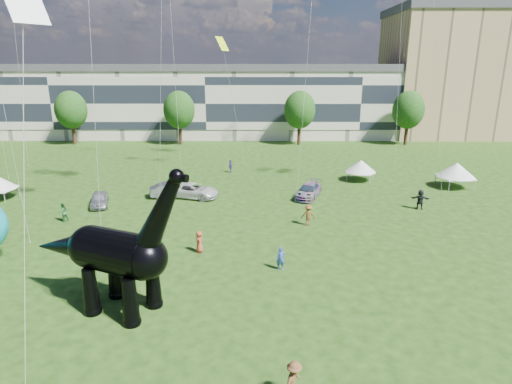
{
  "coord_description": "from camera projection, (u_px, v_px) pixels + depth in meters",
  "views": [
    {
      "loc": [
        1.11,
        -18.72,
        12.96
      ],
      "look_at": [
        0.98,
        8.0,
        5.0
      ],
      "focal_mm": 30.0,
      "sensor_mm": 36.0,
      "label": 1
    }
  ],
  "objects": [
    {
      "name": "apartment_block",
      "position": [
        464.0,
        76.0,
        80.61
      ],
      "size": [
        28.0,
        18.0,
        22.0
      ],
      "primitive_type": "cube",
      "color": "tan",
      "rests_on": "ground"
    },
    {
      "name": "car_silver",
      "position": [
        99.0,
        199.0,
        40.78
      ],
      "size": [
        2.6,
        4.22,
        1.34
      ],
      "primitive_type": "imported",
      "rotation": [
        0.0,
        0.0,
        0.28
      ],
      "color": "silver",
      "rests_on": "ground"
    },
    {
      "name": "tree_mid_left",
      "position": [
        179.0,
        107.0,
        70.69
      ],
      "size": [
        5.2,
        5.2,
        9.44
      ],
      "color": "#382314",
      "rests_on": "ground"
    },
    {
      "name": "gazebo_near",
      "position": [
        361.0,
        166.0,
        49.41
      ],
      "size": [
        4.56,
        4.56,
        2.44
      ],
      "rotation": [
        0.0,
        0.0,
        -0.38
      ],
      "color": "silver",
      "rests_on": "ground"
    },
    {
      "name": "tree_mid_right",
      "position": [
        300.0,
        107.0,
        70.6
      ],
      "size": [
        5.2,
        5.2,
        9.44
      ],
      "color": "#382314",
      "rests_on": "ground"
    },
    {
      "name": "gazebo_far",
      "position": [
        456.0,
        170.0,
        46.58
      ],
      "size": [
        4.36,
        4.36,
        2.78
      ],
      "rotation": [
        0.0,
        0.0,
        0.1
      ],
      "color": "silver",
      "rests_on": "ground"
    },
    {
      "name": "terrace_row",
      "position": [
        209.0,
        104.0,
        79.39
      ],
      "size": [
        78.0,
        11.0,
        12.0
      ],
      "primitive_type": "cube",
      "color": "beige",
      "rests_on": "ground"
    },
    {
      "name": "visitors",
      "position": [
        214.0,
        219.0,
        34.85
      ],
      "size": [
        42.32,
        39.11,
        1.89
      ],
      "color": "#2B4D9E",
      "rests_on": "ground"
    },
    {
      "name": "car_dark",
      "position": [
        308.0,
        191.0,
        43.39
      ],
      "size": [
        3.54,
        5.15,
        1.39
      ],
      "primitive_type": "imported",
      "rotation": [
        0.0,
        0.0,
        -0.37
      ],
      "color": "#595960",
      "rests_on": "ground"
    },
    {
      "name": "tree_far_right",
      "position": [
        409.0,
        107.0,
        70.52
      ],
      "size": [
        5.2,
        5.2,
        9.44
      ],
      "color": "#382314",
      "rests_on": "ground"
    },
    {
      "name": "dinosaur_sculpture",
      "position": [
        112.0,
        253.0,
        22.86
      ],
      "size": [
        10.33,
        5.59,
        8.68
      ],
      "rotation": [
        0.0,
        0.0,
        -0.4
      ],
      "color": "black",
      "rests_on": "ground"
    },
    {
      "name": "ground",
      "position": [
        236.0,
        331.0,
        21.65
      ],
      "size": [
        220.0,
        220.0,
        0.0
      ],
      "primitive_type": "plane",
      "color": "#16330C",
      "rests_on": "ground"
    },
    {
      "name": "car_grey",
      "position": [
        172.0,
        190.0,
        43.62
      ],
      "size": [
        4.72,
        2.73,
        1.47
      ],
      "primitive_type": "imported",
      "rotation": [
        0.0,
        0.0,
        1.85
      ],
      "color": "slate",
      "rests_on": "ground"
    },
    {
      "name": "car_white",
      "position": [
        193.0,
        191.0,
        43.29
      ],
      "size": [
        5.77,
        3.83,
        1.47
      ],
      "primitive_type": "imported",
      "rotation": [
        0.0,
        0.0,
        1.29
      ],
      "color": "silver",
      "rests_on": "ground"
    },
    {
      "name": "tree_far_left",
      "position": [
        71.0,
        107.0,
        70.78
      ],
      "size": [
        5.2,
        5.2,
        9.44
      ],
      "color": "#382314",
      "rests_on": "ground"
    }
  ]
}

